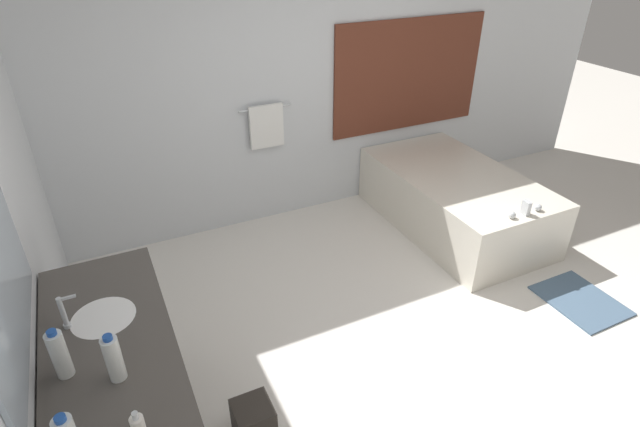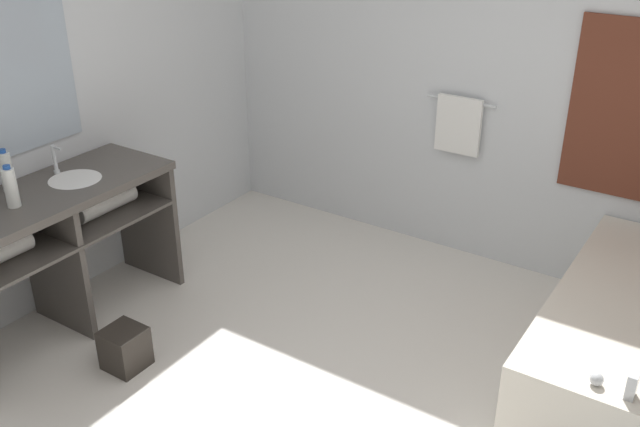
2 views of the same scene
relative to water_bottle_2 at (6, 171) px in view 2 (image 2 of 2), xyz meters
The scene contains 6 objects.
wall_back_with_blinds 3.18m from the water_bottle_2, 48.02° to the left, with size 7.40×0.13×2.70m.
vanity_counter 0.42m from the water_bottle_2, 28.56° to the left, with size 0.59×1.54×0.91m.
sink_faucet 0.31m from the water_bottle_2, 86.48° to the left, with size 0.09×0.04×0.18m.
water_bottle_2 is the anchor object (origin of this frame).
water_bottle_3 0.24m from the water_bottle_2, 29.98° to the right, with size 0.07×0.07×0.24m.
waste_bin 1.21m from the water_bottle_2, ahead, with size 0.22×0.22×0.24m.
Camera 2 is at (1.46, -2.26, 2.59)m, focal length 40.00 mm.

